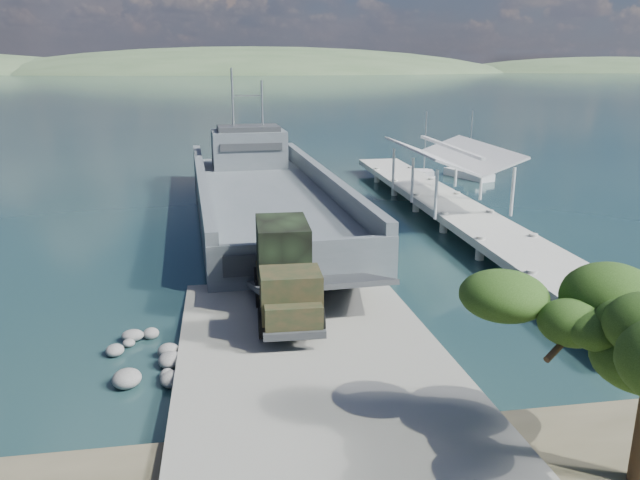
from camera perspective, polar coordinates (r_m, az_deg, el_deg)
The scene contains 11 objects.
ground at distance 25.02m, azimuth -1.10°, elevation -10.08°, with size 1400.00×1400.00×0.00m, color #173338.
boat_ramp at distance 24.02m, azimuth -0.76°, elevation -10.58°, with size 10.00×18.00×0.50m, color gray.
shoreline_rocks at distance 25.46m, azimuth -15.45°, elevation -10.22°, with size 3.20×5.60×0.90m, color #60605E, non-canonical shape.
distant_headlands at distance 584.75m, azimuth -4.12°, elevation 15.01°, with size 1000.00×240.00×48.00m, color #3C5334, non-canonical shape.
pier at distance 45.06m, azimuth 12.02°, elevation 3.67°, with size 6.40×44.00×6.10m.
landing_craft at distance 46.25m, azimuth -5.05°, elevation 3.42°, with size 11.28×38.33×11.27m.
military_truck at distance 26.97m, azimuth -3.20°, elevation -2.81°, with size 2.76×7.90×3.63m.
soldier at distance 24.20m, azimuth -2.56°, elevation -7.10°, with size 0.74×0.48×2.01m, color black.
sailboat_near at distance 60.26m, azimuth 9.48°, elevation 5.69°, with size 2.53×5.68×6.68m.
sailboat_far at distance 62.53m, azimuth 13.51°, elevation 5.84°, with size 3.45×5.67×6.66m.
overhang_tree at distance 17.52m, azimuth 26.92°, elevation -6.83°, with size 6.51×6.00×5.91m.
Camera 1 is at (-3.12, -22.23, 11.05)m, focal length 35.00 mm.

